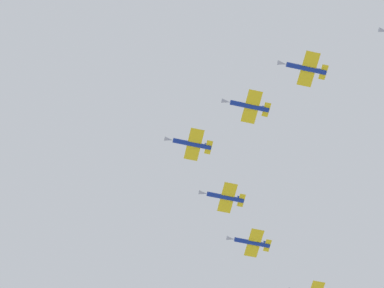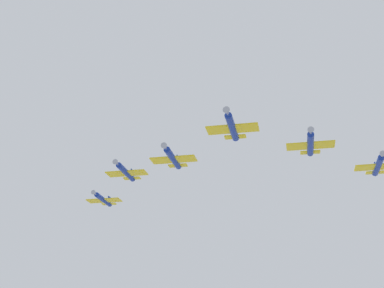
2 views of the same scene
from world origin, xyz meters
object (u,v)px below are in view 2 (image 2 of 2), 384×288
(jet_port_outer, at_px, (378,165))
(jet_port_trail, at_px, (103,199))
(jet_port_inner, at_px, (310,144))
(jet_starboard_outer, at_px, (126,172))
(jet_starboard_inner, at_px, (173,158))
(jet_lead, at_px, (232,127))

(jet_port_outer, relative_size, jet_port_trail, 1.00)
(jet_port_inner, height_order, jet_starboard_outer, jet_starboard_outer)
(jet_port_outer, bearing_deg, jet_starboard_inner, 15.30)
(jet_starboard_outer, bearing_deg, jet_port_inner, 164.70)
(jet_lead, relative_size, jet_port_trail, 1.00)
(jet_lead, bearing_deg, jet_starboard_inner, -42.21)
(jet_starboard_inner, xyz_separation_m, jet_port_trail, (43.02, 2.87, 1.78))
(jet_lead, bearing_deg, jet_port_inner, -137.79)
(jet_lead, distance_m, jet_port_outer, 36.10)
(jet_starboard_outer, distance_m, jet_port_trail, 26.03)
(jet_starboard_inner, xyz_separation_m, jet_starboard_outer, (17.05, 4.61, 1.54))
(jet_port_inner, relative_size, jet_starboard_inner, 1.00)
(jet_starboard_inner, height_order, jet_port_outer, jet_starboard_inner)
(jet_port_inner, bearing_deg, jet_port_trail, -31.42)
(jet_lead, bearing_deg, jet_port_trail, -48.16)
(jet_port_outer, xyz_separation_m, jet_port_trail, (57.66, 42.72, 2.36))
(jet_port_trail, bearing_deg, jet_starboard_inner, 129.29)
(jet_lead, bearing_deg, jet_port_outer, -139.17)
(jet_lead, height_order, jet_starboard_outer, jet_starboard_outer)
(jet_port_inner, distance_m, jet_port_outer, 17.73)
(jet_lead, xyz_separation_m, jet_port_outer, (3.36, -35.92, -1.06))
(jet_port_outer, xyz_separation_m, jet_starboard_outer, (31.69, 44.47, 2.13))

